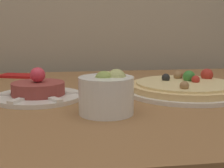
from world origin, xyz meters
TOP-DOWN VIEW (x-y plane):
  - dining_table at (0.00, 0.44)m, footprint 1.38×0.87m
  - pizza_plate at (0.23, 0.41)m, footprint 0.31×0.31m
  - tartare_plate at (-0.14, 0.41)m, footprint 0.21×0.21m
  - small_bowl at (0.01, 0.25)m, footprint 0.11×0.11m
  - napkin at (-0.23, 0.77)m, footprint 0.14×0.11m

SIDE VIEW (x-z plane):
  - dining_table at x=0.00m, z-range 0.29..1.04m
  - napkin at x=-0.23m, z-range 0.75..0.76m
  - pizza_plate at x=0.23m, z-range 0.74..0.80m
  - tartare_plate at x=-0.14m, z-range 0.73..0.81m
  - small_bowl at x=0.01m, z-range 0.75..0.84m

